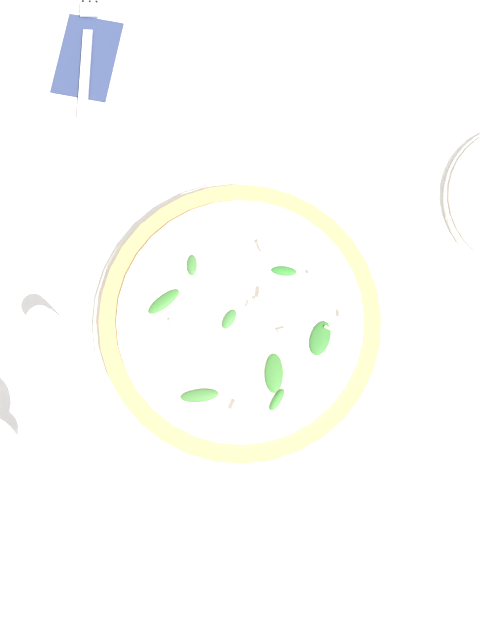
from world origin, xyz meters
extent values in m
plane|color=silver|center=(0.00, 0.00, 0.00)|extent=(6.00, 6.00, 0.00)
cylinder|color=silver|center=(-0.03, 0.02, 0.01)|extent=(0.36, 0.36, 0.01)
cylinder|color=#B7844C|center=(-0.03, 0.02, 0.02)|extent=(0.34, 0.34, 0.02)
cylinder|color=silver|center=(-0.03, 0.02, 0.03)|extent=(0.29, 0.29, 0.01)
ellipsoid|color=#346A2D|center=(-0.03, 0.03, 0.04)|extent=(0.03, 0.02, 0.01)
ellipsoid|color=#34652C|center=(0.03, 0.09, 0.04)|extent=(0.03, 0.02, 0.01)
ellipsoid|color=#34662A|center=(-0.12, 0.05, 0.04)|extent=(0.03, 0.05, 0.01)
ellipsoid|color=#2F6726|center=(-0.02, 0.11, 0.04)|extent=(0.04, 0.04, 0.01)
ellipsoid|color=#2E6C26|center=(-0.11, -0.04, 0.04)|extent=(0.03, 0.02, 0.01)
ellipsoid|color=#266A24|center=(0.04, -0.02, 0.04)|extent=(0.01, 0.03, 0.01)
ellipsoid|color=#2F6626|center=(-0.08, -0.03, 0.04)|extent=(0.05, 0.03, 0.01)
ellipsoid|color=#286123|center=(-0.03, -0.08, 0.04)|extent=(0.04, 0.03, 0.01)
cube|color=#EFE5C6|center=(-0.02, -0.08, 0.04)|extent=(0.00, 0.01, 0.00)
cube|color=#EFE5C6|center=(-0.01, 0.01, 0.04)|extent=(0.01, 0.00, 0.00)
cube|color=#EFE5C6|center=(0.00, 0.00, 0.04)|extent=(0.01, 0.01, 0.01)
cube|color=#EFE5C6|center=(0.00, -0.10, 0.04)|extent=(0.01, 0.00, 0.00)
cube|color=#EFE5C6|center=(-0.03, -0.03, 0.04)|extent=(0.01, 0.01, 0.01)
cube|color=#EFE5C6|center=(0.06, 0.01, 0.04)|extent=(0.01, 0.01, 0.01)
cube|color=#EFE5C6|center=(-0.13, 0.01, 0.04)|extent=(0.01, 0.01, 0.01)
cube|color=#EFE5C6|center=(-0.05, 0.10, 0.04)|extent=(0.01, 0.01, 0.01)
cube|color=#EFE5C6|center=(0.04, -0.06, 0.04)|extent=(0.00, 0.01, 0.01)
cube|color=#EFE5C6|center=(0.01, 0.00, 0.04)|extent=(0.01, 0.01, 0.01)
cylinder|color=white|center=(-0.23, 0.25, 0.00)|extent=(0.07, 0.07, 0.00)
cylinder|color=white|center=(-0.23, 0.25, 0.04)|extent=(0.01, 0.01, 0.07)
cube|color=navy|center=(0.29, 0.28, 0.00)|extent=(0.11, 0.07, 0.01)
cube|color=silver|center=(0.26, 0.27, 0.01)|extent=(0.13, 0.03, 0.00)
cube|color=silver|center=(0.35, 0.29, 0.01)|extent=(0.02, 0.03, 0.00)
cylinder|color=silver|center=(-0.07, 0.24, 0.03)|extent=(0.03, 0.03, 0.06)
cylinder|color=#B7B7BF|center=(-0.07, 0.24, 0.06)|extent=(0.03, 0.03, 0.01)
camera|label=1|loc=(-0.17, -0.01, 0.91)|focal=42.00mm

